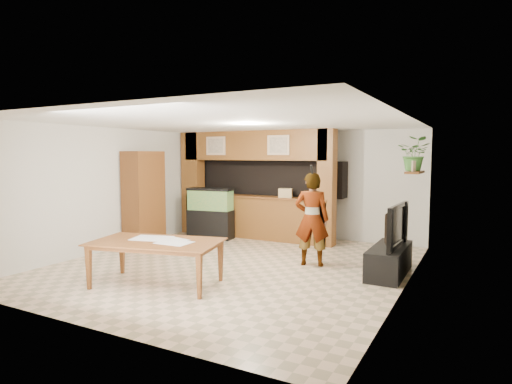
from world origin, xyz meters
The scene contains 22 objects.
floor centered at (0.00, 0.00, 0.00)m, with size 6.50×6.50×0.00m, color #D0AF91.
ceiling centered at (0.00, 0.00, 2.60)m, with size 6.50×6.50×0.00m, color white.
wall_back centered at (0.00, 3.25, 1.30)m, with size 6.00×6.00×0.00m, color beige.
wall_left centered at (-3.00, 0.00, 1.30)m, with size 6.50×6.50×0.00m, color beige.
wall_right centered at (3.00, 0.00, 1.30)m, with size 6.50×6.50×0.00m, color beige.
partition centered at (-0.95, 2.64, 1.31)m, with size 4.20×0.99×2.60m.
wall_clock centered at (-2.97, 1.00, 1.90)m, with size 0.05×0.25×0.25m.
wall_shelf centered at (2.85, 1.95, 1.70)m, with size 0.25×0.90×0.04m, color brown.
pantry_cabinet centered at (-2.70, 0.60, 1.05)m, with size 0.53×0.86×2.11m, color brown.
trash_can centered at (-2.72, 0.40, 0.29)m, with size 0.32×0.32×0.59m, color #B2B2B7.
aquarium centered at (-1.82, 1.95, 0.60)m, with size 1.11×0.41×1.23m.
tv_stand centered at (2.65, 0.72, 0.24)m, with size 0.53×1.46×0.49m, color black.
television centered at (2.65, 0.72, 0.85)m, with size 1.26×0.17×0.73m, color black.
photo_frame centered at (2.85, 1.77, 1.82)m, with size 0.03×0.15×0.20m, color tan.
potted_plant centered at (2.82, 2.12, 2.05)m, with size 0.59×0.51×0.66m, color #37712D.
person centered at (1.26, 0.70, 0.86)m, with size 0.63×0.41×1.72m, color tan.
microphone centered at (1.31, 0.54, 1.77)m, with size 0.04×0.04×0.17m, color black.
dining_table centered at (-0.43, -1.62, 0.35)m, with size 1.98×1.11×0.70m, color brown.
newspaper_a centered at (-0.64, -1.46, 0.70)m, with size 0.61×0.44×0.01m, color silver.
newspaper_b centered at (-0.11, -1.55, 0.70)m, with size 0.52×0.38×0.01m, color silver.
newspaper_c centered at (-0.28, -1.42, 0.70)m, with size 0.50×0.36×0.01m, color silver.
counter_box centered at (-0.05, 2.45, 1.14)m, with size 0.31×0.21×0.21m, color tan.
Camera 1 is at (4.00, -6.62, 2.03)m, focal length 30.00 mm.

